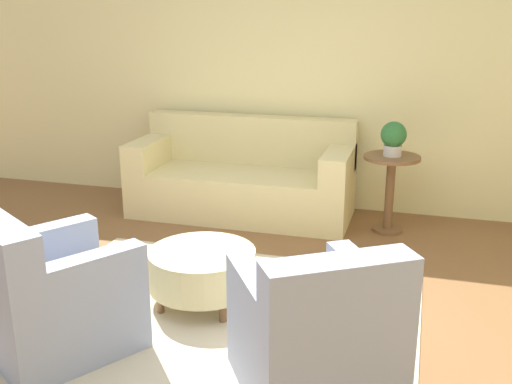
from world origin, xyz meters
TOP-DOWN VIEW (x-y plane):
  - ground_plane at (0.00, 0.00)m, footprint 16.00×16.00m
  - wall_back at (0.00, 2.67)m, footprint 9.22×0.12m
  - rug at (0.00, 0.00)m, footprint 2.64×2.36m
  - couch at (-0.45, 2.17)m, footprint 2.14×0.87m
  - armchair_left at (-0.79, -0.55)m, footprint 1.05×1.07m
  - armchair_right at (0.79, -0.55)m, footprint 1.05×1.07m
  - ottoman_table at (-0.15, 0.25)m, footprint 0.74×0.74m
  - side_table at (0.99, 2.05)m, footprint 0.51×0.51m
  - potted_plant_on_side_table at (0.99, 2.05)m, footprint 0.23×0.23m

SIDE VIEW (x-z plane):
  - ground_plane at x=0.00m, z-range 0.00..0.00m
  - rug at x=0.00m, z-range 0.00..0.01m
  - ottoman_table at x=-0.15m, z-range 0.07..0.45m
  - couch at x=-0.45m, z-range -0.13..0.81m
  - armchair_left at x=-0.79m, z-range -0.09..0.78m
  - armchair_right at x=0.79m, z-range -0.09..0.78m
  - side_table at x=0.99m, z-range 0.12..0.84m
  - potted_plant_on_side_table at x=0.99m, z-range 0.73..1.04m
  - wall_back at x=0.00m, z-range 0.00..2.80m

